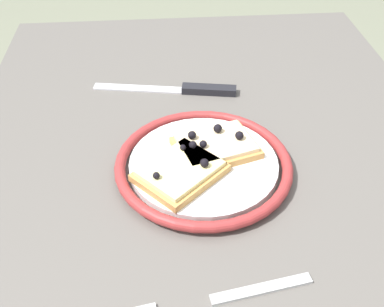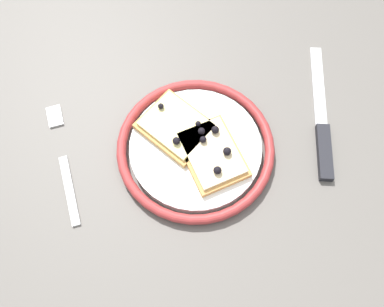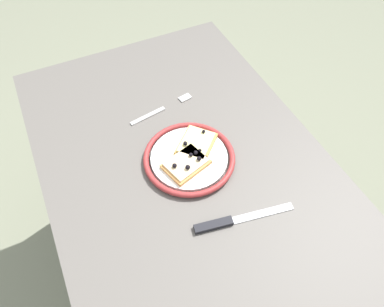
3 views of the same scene
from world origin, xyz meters
name	(u,v)px [view 1 (image 1 of 3)]	position (x,y,z in m)	size (l,w,h in m)	color
dining_table	(211,233)	(0.00, 0.00, 0.63)	(1.03, 0.70, 0.74)	#5B5651
plate	(204,165)	(0.02, 0.01, 0.75)	(0.24, 0.24, 0.02)	white
pizza_slice_near	(216,146)	(0.04, -0.01, 0.77)	(0.11, 0.12, 0.03)	tan
pizza_slice_far	(180,171)	(-0.01, 0.04, 0.77)	(0.13, 0.13, 0.03)	tan
knife	(189,89)	(0.22, 0.01, 0.75)	(0.06, 0.24, 0.01)	silver
fork	(217,299)	(-0.18, 0.02, 0.74)	(0.05, 0.20, 0.00)	#B8B8B8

